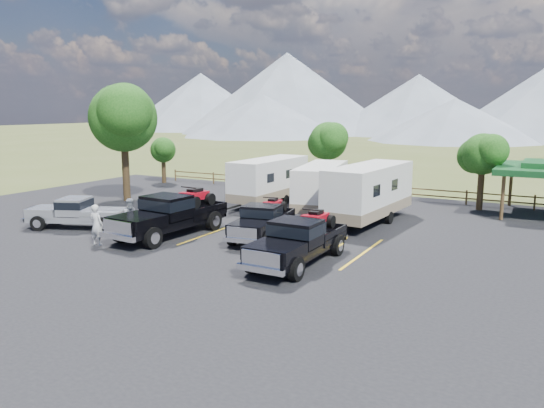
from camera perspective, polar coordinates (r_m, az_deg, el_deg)
The scene contains 18 objects.
ground at distance 22.75m, azimuth -8.20°, elevation -5.82°, with size 320.00×320.00×0.00m, color #495524.
asphalt_lot at distance 25.11m, azimuth -4.09°, elevation -4.14°, with size 44.00×34.00×0.04m, color black.
stall_lines at distance 25.92m, azimuth -2.89°, elevation -3.61°, with size 12.12×5.50×0.01m.
tree_big_nw at distance 36.92m, azimuth -15.74°, elevation 8.90°, with size 5.54×5.18×7.84m.
tree_ne_a at distance 34.80m, azimuth 21.70°, elevation 4.99°, with size 3.11×2.92×4.76m.
tree_north at distance 39.56m, azimuth 6.04°, elevation 6.74°, with size 3.46×3.24×5.25m.
tree_nw_small at distance 45.30m, azimuth -11.65°, elevation 5.70°, with size 2.59×2.43×3.85m.
rail_fence at distance 38.05m, azimuth 11.24°, elevation 1.56°, with size 36.12×0.12×1.00m.
mountain_range at distance 125.14m, azimuth 19.47°, elevation 10.51°, with size 209.00×71.00×20.00m.
rig_left at distance 26.59m, azimuth -10.82°, elevation -1.03°, with size 2.75×6.91×2.26m.
rig_center at distance 25.71m, azimuth -0.95°, elevation -1.71°, with size 2.62×5.68×1.82m.
rig_right at distance 21.51m, azimuth 2.91°, elevation -3.85°, with size 2.21×6.13×2.04m.
trailer_left at distance 34.67m, azimuth -0.29°, elevation 2.56°, with size 2.40×8.52×2.96m.
trailer_center at distance 32.00m, azimuth 5.28°, elevation 1.77°, with size 3.44×8.27×2.86m.
trailer_right at distance 29.43m, azimuth 10.39°, elevation 1.20°, with size 2.92×9.13×3.16m.
pickup_silver at distance 29.55m, azimuth -20.20°, elevation -0.86°, with size 5.59×3.61×1.60m.
person_a at distance 25.59m, azimuth -18.37°, elevation -2.14°, with size 0.69×0.46×1.90m, color #BDBDBD.
person_b at distance 26.79m, azimuth -14.87°, elevation -1.42°, with size 0.92×0.72×1.90m, color gray.
Camera 1 is at (13.22, -17.41, 6.30)m, focal length 35.00 mm.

